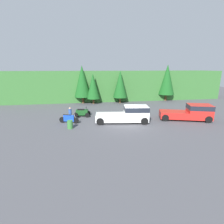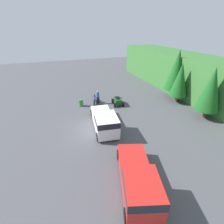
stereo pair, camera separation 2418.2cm
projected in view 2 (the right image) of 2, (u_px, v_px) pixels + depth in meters
The scene contains 11 objects.
ground_plane at pixel (97, 130), 17.40m from camera, with size 80.00×80.00×0.00m, color #4C4C51.
hillside_backdrop at pixel (224, 86), 21.04m from camera, with size 44.00×6.00×5.52m.
tree_left at pixel (177, 70), 23.77m from camera, with size 2.89×2.89×6.58m.
tree_mid_left at pixel (180, 80), 22.40m from camera, with size 2.29×2.29×5.20m.
tree_mid_right at pixel (211, 89), 18.29m from camera, with size 2.50×2.50×5.69m.
pickup_truck_red at pixel (139, 181), 10.46m from camera, with size 6.22×3.67×1.92m.
pickup_truck_second at pixel (105, 121), 17.05m from camera, with size 6.20×2.84×1.92m.
dirt_bike at pixel (95, 100), 23.17m from camera, with size 2.23×0.97×1.20m.
quad_atv at pixel (118, 101), 22.77m from camera, with size 2.22×1.60×1.22m.
rider_person at pixel (98, 96), 22.98m from camera, with size 0.41×0.41×1.74m.
steel_barrel at pixel (81, 103), 22.40m from camera, with size 0.58×0.58×0.88m.
Camera 2 is at (14.37, -3.66, 9.40)m, focal length 28.00 mm.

